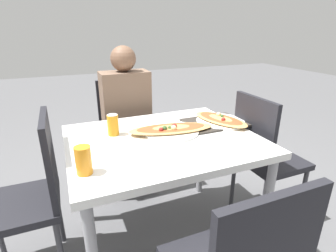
# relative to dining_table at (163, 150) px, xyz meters

# --- Properties ---
(ground_plane) EXTENTS (14.00, 14.00, 0.00)m
(ground_plane) POSITION_rel_dining_table_xyz_m (0.00, 0.00, -0.65)
(ground_plane) COLOR #59595B
(dining_table) EXTENTS (1.07, 0.87, 0.73)m
(dining_table) POSITION_rel_dining_table_xyz_m (0.00, 0.00, 0.00)
(dining_table) COLOR white
(dining_table) RESTS_ON ground_plane
(chair_far_seated) EXTENTS (0.40, 0.40, 0.92)m
(chair_far_seated) POSITION_rel_dining_table_xyz_m (-0.05, 0.77, -0.14)
(chair_far_seated) COLOR black
(chair_far_seated) RESTS_ON ground_plane
(chair_side_left) EXTENTS (0.40, 0.40, 0.92)m
(chair_side_left) POSITION_rel_dining_table_xyz_m (-0.72, 0.06, -0.14)
(chair_side_left) COLOR black
(chair_side_left) RESTS_ON ground_plane
(chair_side_right) EXTENTS (0.40, 0.40, 0.92)m
(chair_side_right) POSITION_rel_dining_table_xyz_m (0.72, -0.05, -0.14)
(chair_side_right) COLOR black
(chair_side_right) RESTS_ON ground_plane
(person_seated) EXTENTS (0.37, 0.23, 1.21)m
(person_seated) POSITION_rel_dining_table_xyz_m (-0.05, 0.65, 0.05)
(person_seated) COLOR #2D2D38
(person_seated) RESTS_ON ground_plane
(pizza_main) EXTENTS (0.54, 0.34, 0.06)m
(pizza_main) POSITION_rel_dining_table_xyz_m (0.08, 0.06, 0.10)
(pizza_main) COLOR white
(pizza_main) RESTS_ON dining_table
(soda_can) EXTENTS (0.07, 0.07, 0.12)m
(soda_can) POSITION_rel_dining_table_xyz_m (-0.25, 0.15, 0.14)
(soda_can) COLOR orange
(soda_can) RESTS_ON dining_table
(drink_glass) EXTENTS (0.07, 0.07, 0.13)m
(drink_glass) POSITION_rel_dining_table_xyz_m (-0.46, -0.24, 0.14)
(drink_glass) COLOR orange
(drink_glass) RESTS_ON dining_table
(serving_tray) EXTENTS (0.38, 0.29, 0.01)m
(serving_tray) POSITION_rel_dining_table_xyz_m (0.40, 0.09, 0.08)
(serving_tray) COLOR #332D28
(serving_tray) RESTS_ON dining_table
(pizza_second) EXTENTS (0.32, 0.45, 0.06)m
(pizza_second) POSITION_rel_dining_table_xyz_m (0.45, 0.09, 0.09)
(pizza_second) COLOR white
(pizza_second) RESTS_ON dining_table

